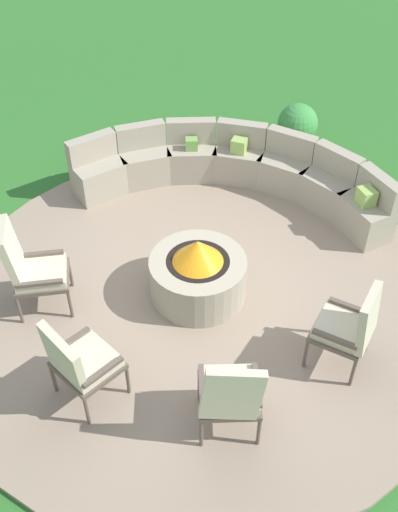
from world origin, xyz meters
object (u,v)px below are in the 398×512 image
Objects in this scene: lounge_chair_front_right at (79,361)px; potted_plant_2 at (297,127)px; lounge_chair_back_left at (230,393)px; lounge_chair_back_right at (351,326)px; curved_stone_bench at (235,173)px; fire_pit at (198,274)px; lounge_chair_front_left at (30,267)px.

potted_plant_2 is (2.28, 4.67, -0.20)m from lounge_chair_front_right.
potted_plant_2 is (0.89, 4.94, -0.20)m from lounge_chair_back_left.
potted_plant_2 is (-0.26, 4.08, -0.19)m from lounge_chair_back_right.
lounge_chair_back_right is at bearing -67.78° from curved_stone_bench.
fire_pit is 1.02× the size of lounge_chair_back_left.
potted_plant_2 is at bearing 28.72° from lounge_chair_back_right.
lounge_chair_back_right is (2.54, 0.59, -0.01)m from lounge_chair_front_right.
fire_pit is 1.79m from lounge_chair_front_right.
fire_pit is 1.79m from lounge_chair_back_left.
lounge_chair_back_right is at bearing -86.39° from potted_plant_2.
fire_pit is at bearing 85.47° from lounge_chair_back_right.
lounge_chair_front_right is (-1.37, -3.44, 0.22)m from curved_stone_bench.
fire_pit is 0.95× the size of lounge_chair_front_left.
lounge_chair_front_left is 1.07× the size of lounge_chair_front_right.
lounge_chair_front_left is 1.41m from lounge_chair_front_right.
lounge_chair_back_left is at bearing 30.27° from lounge_chair_front_right.
fire_pit is 2.01m from curved_stone_bench.
lounge_chair_front_right is 1.05× the size of lounge_chair_back_right.
lounge_chair_back_left is (1.39, -0.27, 0.00)m from lounge_chair_front_right.
lounge_chair_front_left reaches higher than lounge_chair_front_right.
lounge_chair_front_left is 2.59m from lounge_chair_back_left.
lounge_chair_front_left reaches higher than lounge_chair_back_left.
lounge_chair_back_right is (1.15, 0.86, -0.01)m from lounge_chair_back_left.
curved_stone_bench reaches higher than potted_plant_2.
lounge_chair_back_right is at bearing -29.63° from fire_pit.
lounge_chair_back_right is at bearing 54.20° from lounge_chair_front_right.
curved_stone_bench reaches higher than fire_pit.
lounge_chair_front_right is (-1.00, -1.46, 0.24)m from fire_pit.
lounge_chair_back_left reaches higher than fire_pit.
fire_pit is 1.03× the size of lounge_chair_front_right.
lounge_chair_front_left is 3.35m from lounge_chair_back_right.
lounge_chair_back_right reaches higher than fire_pit.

